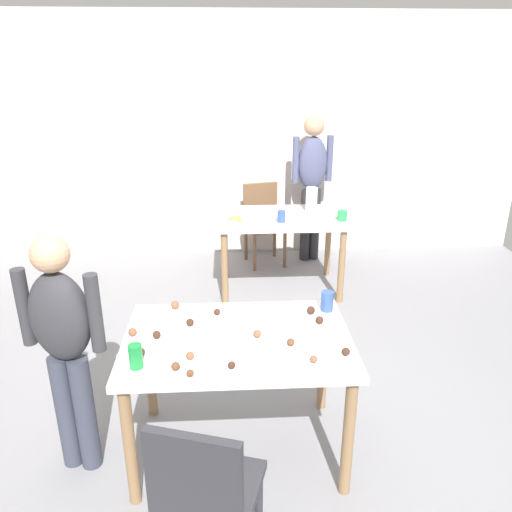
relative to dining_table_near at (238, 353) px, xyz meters
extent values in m
plane|color=gray|center=(0.10, 0.08, -0.65)|extent=(6.40, 6.40, 0.00)
cube|color=silver|center=(0.10, 3.28, 0.65)|extent=(6.40, 0.10, 2.60)
cube|color=white|center=(0.00, 0.00, 0.08)|extent=(1.21, 0.81, 0.04)
cylinder|color=olive|center=(-0.54, -0.34, -0.30)|extent=(0.06, 0.06, 0.71)
cylinder|color=olive|center=(0.54, -0.34, -0.30)|extent=(0.06, 0.06, 0.71)
cylinder|color=olive|center=(-0.54, 0.34, -0.30)|extent=(0.06, 0.06, 0.71)
cylinder|color=olive|center=(0.54, 0.34, -0.30)|extent=(0.06, 0.06, 0.71)
cube|color=silver|center=(0.45, 2.17, 0.08)|extent=(1.19, 0.77, 0.04)
cylinder|color=olive|center=(-0.08, 1.85, -0.30)|extent=(0.06, 0.06, 0.71)
cylinder|color=olive|center=(0.99, 1.85, -0.30)|extent=(0.06, 0.06, 0.71)
cylinder|color=olive|center=(-0.08, 2.50, -0.30)|extent=(0.06, 0.06, 0.71)
cylinder|color=olive|center=(0.99, 2.50, -0.30)|extent=(0.06, 0.06, 0.71)
cube|color=#2D2D33|center=(-0.13, -0.70, -0.22)|extent=(0.50, 0.50, 0.04)
cube|color=#2D2D33|center=(-0.18, -0.88, 0.01)|extent=(0.38, 0.15, 0.42)
cylinder|color=#2D2D33|center=(-0.25, -0.49, -0.45)|extent=(0.04, 0.04, 0.41)
cylinder|color=#2D2D33|center=(0.08, -0.59, -0.45)|extent=(0.04, 0.04, 0.41)
cube|color=brown|center=(0.36, 2.84, -0.22)|extent=(0.48, 0.48, 0.04)
cube|color=brown|center=(0.31, 3.01, 0.01)|extent=(0.38, 0.13, 0.42)
cylinder|color=brown|center=(0.56, 2.71, -0.45)|extent=(0.04, 0.04, 0.41)
cylinder|color=brown|center=(0.23, 2.63, -0.45)|extent=(0.04, 0.04, 0.41)
cylinder|color=brown|center=(0.48, 3.04, -0.45)|extent=(0.04, 0.04, 0.41)
cylinder|color=brown|center=(0.15, 2.96, -0.45)|extent=(0.04, 0.04, 0.41)
cylinder|color=#383D4C|center=(-0.94, -0.05, -0.31)|extent=(0.11, 0.11, 0.69)
cylinder|color=#383D4C|center=(-0.83, -0.07, -0.31)|extent=(0.11, 0.11, 0.69)
ellipsoid|color=#333338|center=(-0.88, -0.06, 0.28)|extent=(0.36, 0.27, 0.49)
sphere|color=tan|center=(-0.88, -0.06, 0.62)|extent=(0.19, 0.19, 0.19)
cylinder|color=#333338|center=(-1.07, -0.02, 0.32)|extent=(0.08, 0.08, 0.41)
cylinder|color=#333338|center=(-0.70, -0.10, 0.32)|extent=(0.08, 0.08, 0.41)
cylinder|color=#28282D|center=(0.92, 2.96, -0.25)|extent=(0.11, 0.11, 0.81)
cylinder|color=#28282D|center=(0.81, 2.93, -0.25)|extent=(0.11, 0.11, 0.81)
ellipsoid|color=#4C5175|center=(0.87, 2.94, 0.44)|extent=(0.35, 0.26, 0.57)
sphere|color=tan|center=(0.87, 2.94, 0.83)|extent=(0.22, 0.22, 0.22)
cylinder|color=#4C5175|center=(1.05, 2.98, 0.48)|extent=(0.08, 0.08, 0.48)
cylinder|color=#4C5175|center=(0.68, 2.91, 0.48)|extent=(0.08, 0.08, 0.48)
cylinder|color=white|center=(0.20, 0.08, 0.14)|extent=(0.19, 0.19, 0.07)
cylinder|color=#198438|center=(-0.49, -0.25, 0.16)|extent=(0.07, 0.07, 0.12)
cube|color=silver|center=(0.11, -0.30, 0.10)|extent=(0.17, 0.02, 0.01)
cylinder|color=#3351B2|center=(0.53, 0.27, 0.16)|extent=(0.07, 0.07, 0.12)
sphere|color=#3D2319|center=(-0.03, -0.29, 0.12)|extent=(0.04, 0.04, 0.04)
sphere|color=brown|center=(0.10, -0.01, 0.12)|extent=(0.04, 0.04, 0.04)
sphere|color=#3D2319|center=(0.46, 0.12, 0.12)|extent=(0.04, 0.04, 0.04)
sphere|color=brown|center=(-0.56, 0.05, 0.12)|extent=(0.04, 0.04, 0.04)
sphere|color=brown|center=(-0.30, -0.29, 0.12)|extent=(0.04, 0.04, 0.04)
sphere|color=brown|center=(-0.23, -0.34, 0.12)|extent=(0.04, 0.04, 0.04)
sphere|color=brown|center=(0.27, -0.10, 0.12)|extent=(0.04, 0.04, 0.04)
sphere|color=#3D2319|center=(-0.11, 0.25, 0.12)|extent=(0.04, 0.04, 0.04)
sphere|color=#3D2319|center=(0.54, -0.21, 0.12)|extent=(0.04, 0.04, 0.04)
sphere|color=#3D2319|center=(0.43, 0.24, 0.12)|extent=(0.05, 0.05, 0.05)
sphere|color=brown|center=(0.37, -0.26, 0.12)|extent=(0.04, 0.04, 0.04)
sphere|color=brown|center=(-0.48, -0.15, 0.12)|extent=(0.04, 0.04, 0.04)
sphere|color=brown|center=(-0.36, 0.34, 0.12)|extent=(0.05, 0.05, 0.05)
sphere|color=#3D2319|center=(-0.26, 0.14, 0.12)|extent=(0.04, 0.04, 0.04)
sphere|color=#3D2319|center=(-0.43, 0.01, 0.12)|extent=(0.04, 0.04, 0.04)
sphere|color=brown|center=(-0.24, -0.20, 0.12)|extent=(0.04, 0.04, 0.04)
cylinder|color=white|center=(0.76, 2.30, 0.22)|extent=(0.11, 0.11, 0.24)
cylinder|color=green|center=(1.00, 2.00, 0.14)|extent=(0.09, 0.09, 0.09)
cylinder|color=#3351B2|center=(0.44, 1.99, 0.15)|extent=(0.07, 0.07, 0.11)
torus|color=gold|center=(0.02, 2.05, 0.12)|extent=(0.13, 0.13, 0.04)
torus|color=pink|center=(0.00, 1.93, 0.11)|extent=(0.10, 0.10, 0.03)
torus|color=white|center=(0.26, 2.11, 0.12)|extent=(0.12, 0.12, 0.04)
torus|color=white|center=(0.19, 2.00, 0.11)|extent=(0.12, 0.12, 0.03)
camera|label=1|loc=(-0.03, -2.32, 1.48)|focal=35.11mm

